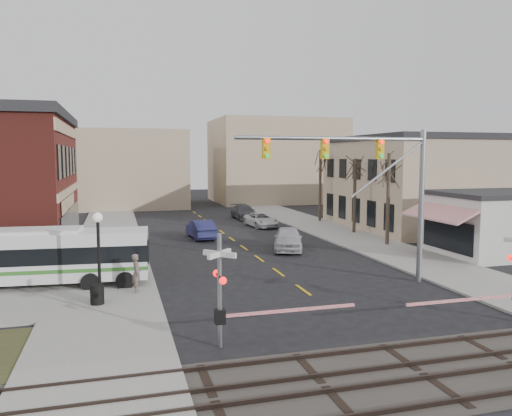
{
  "coord_description": "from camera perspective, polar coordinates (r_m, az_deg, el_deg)",
  "views": [
    {
      "loc": [
        -8.78,
        -20.72,
        6.6
      ],
      "look_at": [
        -0.67,
        8.33,
        3.5
      ],
      "focal_mm": 35.0,
      "sensor_mm": 36.0,
      "label": 1
    }
  ],
  "objects": [
    {
      "name": "car_c",
      "position": [
        47.15,
        0.59,
        -1.37
      ],
      "size": [
        2.61,
        4.93,
        1.32
      ],
      "primitive_type": "imported",
      "rotation": [
        0.0,
        0.0,
        0.09
      ],
      "color": "silver",
      "rests_on": "ground"
    },
    {
      "name": "rr_crossing_east",
      "position": [
        22.34,
        27.13,
        -6.75
      ],
      "size": [
        5.6,
        1.36,
        4.0
      ],
      "color": "gray",
      "rests_on": "ground"
    },
    {
      "name": "tree_east_a",
      "position": [
        38.1,
        14.86,
        1.0
      ],
      "size": [
        0.28,
        0.28,
        6.75
      ],
      "color": "#382B21",
      "rests_on": "sidewalk_east"
    },
    {
      "name": "trash_bin",
      "position": [
        23.41,
        -17.7,
        -9.35
      ],
      "size": [
        0.6,
        0.6,
        0.9
      ],
      "primitive_type": "cylinder",
      "color": "black",
      "rests_on": "sidewalk_west"
    },
    {
      "name": "ground",
      "position": [
        23.45,
        7.19,
        -10.53
      ],
      "size": [
        160.0,
        160.0,
        0.0
      ],
      "primitive_type": "plane",
      "color": "black",
      "rests_on": "ground"
    },
    {
      "name": "rail_tracks",
      "position": [
        16.76,
        18.33,
        -17.19
      ],
      "size": [
        160.0,
        3.91,
        0.14
      ],
      "color": "#2D231E",
      "rests_on": "ground"
    },
    {
      "name": "tree_east_b",
      "position": [
        43.51,
        11.2,
        1.37
      ],
      "size": [
        0.28,
        0.28,
        6.3
      ],
      "color": "#382B21",
      "rests_on": "sidewalk_east"
    },
    {
      "name": "tree_east_c",
      "position": [
        50.81,
        7.34,
        2.57
      ],
      "size": [
        0.28,
        0.28,
        7.2
      ],
      "color": "#382B21",
      "rests_on": "sidewalk_east"
    },
    {
      "name": "traffic_signal_mast",
      "position": [
        25.98,
        13.34,
        3.83
      ],
      "size": [
        10.18,
        0.3,
        8.0
      ],
      "color": "gray",
      "rests_on": "ground"
    },
    {
      "name": "ballast_strip",
      "position": [
        16.79,
        18.32,
        -17.48
      ],
      "size": [
        160.0,
        5.0,
        0.06
      ],
      "primitive_type": "cube",
      "color": "#332D28",
      "rests_on": "ground"
    },
    {
      "name": "car_d",
      "position": [
        53.08,
        -1.35,
        -0.48
      ],
      "size": [
        2.21,
        5.1,
        1.46
      ],
      "primitive_type": "imported",
      "rotation": [
        0.0,
        0.0,
        0.03
      ],
      "color": "#4A494E",
      "rests_on": "ground"
    },
    {
      "name": "pedestrian_far",
      "position": [
        28.83,
        -18.29,
        -5.58
      ],
      "size": [
        1.08,
        1.12,
        1.82
      ],
      "primitive_type": "imported",
      "rotation": [
        0.0,
        0.0,
        0.93
      ],
      "color": "#35405D",
      "rests_on": "sidewalk_west"
    },
    {
      "name": "tan_building",
      "position": [
        51.1,
        21.49,
        2.84
      ],
      "size": [
        20.3,
        15.3,
        8.5
      ],
      "color": "tan",
      "rests_on": "ground"
    },
    {
      "name": "transit_bus",
      "position": [
        27.45,
        -23.92,
        -5.08
      ],
      "size": [
        11.25,
        3.32,
        2.86
      ],
      "color": "silver",
      "rests_on": "ground"
    },
    {
      "name": "sidewalk_west",
      "position": [
        41.25,
        -16.43,
        -3.5
      ],
      "size": [
        5.0,
        60.0,
        0.12
      ],
      "primitive_type": "cube",
      "color": "gray",
      "rests_on": "ground"
    },
    {
      "name": "street_lamp",
      "position": [
        23.38,
        -17.58,
        -3.22
      ],
      "size": [
        0.44,
        0.44,
        4.02
      ],
      "color": "black",
      "rests_on": "sidewalk_west"
    },
    {
      "name": "rr_crossing_west",
      "position": [
        17.53,
        -2.78,
        -9.46
      ],
      "size": [
        5.6,
        1.36,
        4.0
      ],
      "color": "gray",
      "rests_on": "ground"
    },
    {
      "name": "pedestrian_near",
      "position": [
        24.74,
        -13.5,
        -7.25
      ],
      "size": [
        0.48,
        0.71,
        1.87
      ],
      "primitive_type": "imported",
      "rotation": [
        0.0,
        0.0,
        1.52
      ],
      "color": "#63554F",
      "rests_on": "sidewalk_west"
    },
    {
      "name": "sidewalk_east",
      "position": [
        45.11,
        8.5,
        -2.53
      ],
      "size": [
        5.0,
        60.0,
        0.12
      ],
      "primitive_type": "cube",
      "color": "gray",
      "rests_on": "ground"
    },
    {
      "name": "car_a",
      "position": [
        35.47,
        3.68,
        -3.52
      ],
      "size": [
        3.42,
        5.19,
        1.64
      ],
      "primitive_type": "imported",
      "rotation": [
        0.0,
        0.0,
        -0.34
      ],
      "color": "#ADABB0",
      "rests_on": "ground"
    },
    {
      "name": "awning_shop",
      "position": [
        37.42,
        25.98,
        -1.54
      ],
      "size": [
        9.74,
        6.2,
        4.3
      ],
      "color": "beige",
      "rests_on": "ground"
    },
    {
      "name": "car_b",
      "position": [
        40.66,
        -6.32,
        -2.42
      ],
      "size": [
        1.95,
        4.74,
        1.53
      ],
      "primitive_type": "imported",
      "rotation": [
        0.0,
        0.0,
        3.22
      ],
      "color": "#1C1F48",
      "rests_on": "ground"
    }
  ]
}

